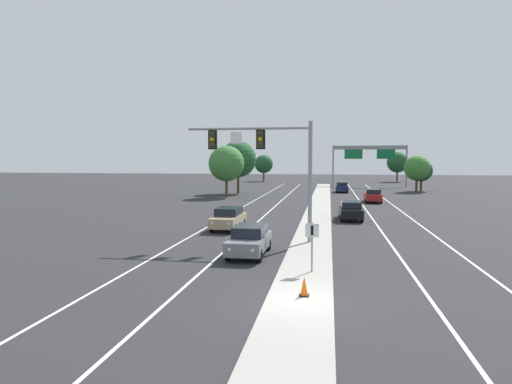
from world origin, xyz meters
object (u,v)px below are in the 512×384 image
object	(u,v)px
tree_far_right_b	(397,162)
car_receding_navy	(342,187)
car_oncoming_tan	(228,218)
tree_far_left_b	(238,159)
tree_far_left_a	(264,164)
car_receding_red	(373,195)
tree_far_right_a	(417,168)
highway_sign_gantry	(370,153)
tree_far_right_c	(421,171)
tree_far_left_c	(226,164)
overhead_signal_mast	(270,155)
car_oncoming_grey	(250,240)
median_sign_post	(312,240)
traffic_cone_median_nose	(304,286)
car_receding_black	(351,210)

from	to	relation	value
tree_far_right_b	car_receding_navy	bearing A→B (deg)	-111.28
car_oncoming_tan	tree_far_left_b	distance (m)	33.66
car_oncoming_tan	tree_far_left_a	distance (m)	68.39
car_receding_red	tree_far_right_a	size ratio (longest dim) A/B	0.80
car_oncoming_tan	highway_sign_gantry	world-z (taller)	highway_sign_gantry
tree_far_right_b	tree_far_right_c	xyz separation A→B (m)	(-0.40, -28.21, -1.06)
tree_far_left_a	tree_far_left_c	xyz separation A→B (m)	(1.08, -41.70, 0.58)
overhead_signal_mast	car_oncoming_grey	size ratio (longest dim) A/B	1.68
car_oncoming_tan	tree_far_left_a	bearing A→B (deg)	96.09
median_sign_post	tree_far_left_c	bearing A→B (deg)	108.33
tree_far_left_c	tree_far_right_c	world-z (taller)	tree_far_left_c
car_oncoming_tan	tree_far_left_b	xyz separation A→B (m)	(-5.96, 32.86, 4.21)
tree_far_left_c	tree_far_right_c	distance (m)	31.99
traffic_cone_median_nose	tree_far_left_b	world-z (taller)	tree_far_left_b
car_receding_red	car_oncoming_grey	bearing A→B (deg)	-106.80
car_oncoming_grey	tree_far_left_a	xyz separation A→B (m)	(-10.30, 76.28, 3.05)
highway_sign_gantry	tree_far_left_a	distance (m)	26.83
overhead_signal_mast	car_oncoming_grey	distance (m)	5.78
car_receding_navy	car_receding_red	bearing A→B (deg)	-78.43
car_oncoming_grey	tree_far_right_b	world-z (taller)	tree_far_right_b
median_sign_post	car_oncoming_grey	distance (m)	5.04
car_oncoming_tan	tree_far_right_b	bearing A→B (deg)	72.71
car_oncoming_tan	car_receding_black	distance (m)	11.14
tree_far_left_a	car_receding_red	bearing A→B (deg)	-66.79
tree_far_right_c	tree_far_left_b	bearing A→B (deg)	-161.23
tree_far_right_b	car_receding_red	bearing A→B (deg)	-101.31
car_oncoming_grey	highway_sign_gantry	bearing A→B (deg)	79.39
tree_far_right_c	car_oncoming_tan	bearing A→B (deg)	-117.02
car_receding_navy	tree_far_left_b	bearing A→B (deg)	-162.38
median_sign_post	tree_far_left_a	world-z (taller)	tree_far_left_a
car_receding_navy	tree_far_right_b	xyz separation A→B (m)	(12.75, 32.75, 3.46)
overhead_signal_mast	tree_far_left_b	distance (m)	38.88
tree_far_right_b	traffic_cone_median_nose	bearing A→B (deg)	-100.28
median_sign_post	tree_far_right_a	world-z (taller)	tree_far_right_a
car_oncoming_grey	tree_far_left_c	distance (m)	35.98
car_receding_red	car_receding_navy	world-z (taller)	same
car_oncoming_tan	traffic_cone_median_nose	distance (m)	16.78
car_receding_red	tree_far_right_a	xyz separation A→B (m)	(8.15, 17.87, 2.85)
car_receding_black	car_receding_red	distance (m)	16.13
car_receding_red	traffic_cone_median_nose	xyz separation A→B (m)	(-5.97, -37.86, -0.31)
highway_sign_gantry	tree_far_left_b	xyz separation A→B (m)	(-20.36, -19.39, -1.13)
overhead_signal_mast	tree_far_right_a	bearing A→B (deg)	69.53
tree_far_right_a	tree_far_left_a	bearing A→B (deg)	134.97
car_receding_black	tree_far_right_c	world-z (taller)	tree_far_right_c
median_sign_post	car_receding_red	world-z (taller)	median_sign_post
tree_far_left_a	tree_far_left_c	distance (m)	41.72
highway_sign_gantry	tree_far_right_b	size ratio (longest dim) A/B	2.03
car_receding_navy	tree_far_right_b	world-z (taller)	tree_far_right_b
tree_far_left_a	overhead_signal_mast	bearing A→B (deg)	-81.47
car_receding_navy	highway_sign_gantry	size ratio (longest dim) A/B	0.34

